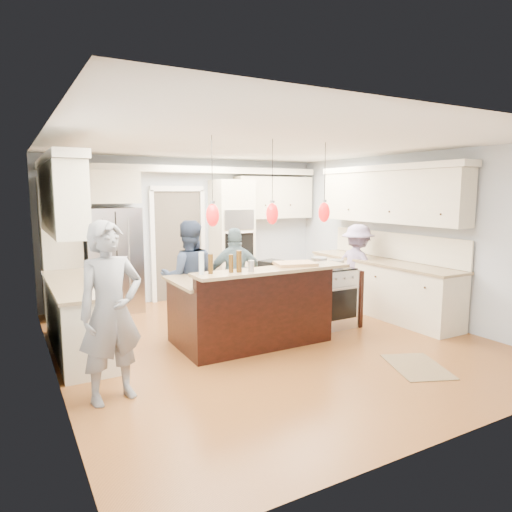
{
  "coord_description": "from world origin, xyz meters",
  "views": [
    {
      "loc": [
        -3.17,
        -5.34,
        2.07
      ],
      "look_at": [
        0.0,
        0.35,
        1.15
      ],
      "focal_mm": 32.0,
      "sensor_mm": 36.0,
      "label": 1
    }
  ],
  "objects": [
    {
      "name": "person_far_right",
      "position": [
        -0.07,
        0.85,
        0.76
      ],
      "size": [
        0.97,
        0.63,
        1.53
      ],
      "primitive_type": "imported",
      "rotation": [
        0.0,
        0.0,
        2.82
      ],
      "color": "slate",
      "rests_on": "ground"
    },
    {
      "name": "drink_can",
      "position": [
        -0.6,
        -0.62,
        1.19
      ],
      "size": [
        0.09,
        0.09,
        0.13
      ],
      "primitive_type": "cylinder",
      "rotation": [
        0.0,
        0.0,
        -0.34
      ],
      "color": "#B7B7BC",
      "rests_on": "kitchen_island"
    },
    {
      "name": "beer_bottle_c",
      "position": [
        -0.84,
        -0.55,
        1.23
      ],
      "size": [
        0.07,
        0.07,
        0.22
      ],
      "primitive_type": "cylinder",
      "rotation": [
        0.0,
        0.0,
        0.35
      ],
      "color": "#3F270B",
      "rests_on": "kitchen_island"
    },
    {
      "name": "oven_column",
      "position": [
        0.75,
        2.67,
        1.15
      ],
      "size": [
        0.72,
        0.69,
        2.3
      ],
      "color": "beige",
      "rests_on": "ground"
    },
    {
      "name": "cutting_board",
      "position": [
        0.13,
        -0.47,
        1.14
      ],
      "size": [
        0.58,
        0.48,
        0.04
      ],
      "primitive_type": "cube",
      "rotation": [
        0.0,
        0.0,
        -0.25
      ],
      "color": "tan",
      "rests_on": "kitchen_island"
    },
    {
      "name": "pendant_lights",
      "position": [
        -0.25,
        -0.51,
        1.8
      ],
      "size": [
        1.75,
        0.15,
        1.03
      ],
      "color": "black",
      "rests_on": "ground"
    },
    {
      "name": "pot_large",
      "position": [
        1.07,
        0.27,
        0.99
      ],
      "size": [
        0.25,
        0.25,
        0.15
      ],
      "primitive_type": "cylinder",
      "color": "#B7B7BC",
      "rests_on": "island_range"
    },
    {
      "name": "refrigerator",
      "position": [
        -1.55,
        2.64,
        0.9
      ],
      "size": [
        0.9,
        0.7,
        1.8
      ],
      "primitive_type": "cube",
      "color": "#B7B7BC",
      "rests_on": "ground"
    },
    {
      "name": "back_upper_cabinets",
      "position": [
        -0.75,
        2.76,
        1.67
      ],
      "size": [
        5.3,
        0.61,
        2.54
      ],
      "color": "beige",
      "rests_on": "ground"
    },
    {
      "name": "person_far_left",
      "position": [
        -0.85,
        0.85,
        0.83
      ],
      "size": [
        0.94,
        0.82,
        1.66
      ],
      "primitive_type": "imported",
      "rotation": [
        0.0,
        0.0,
        2.88
      ],
      "color": "#2A3853",
      "rests_on": "ground"
    },
    {
      "name": "beer_bottle_b",
      "position": [
        -0.75,
        -0.58,
        1.25
      ],
      "size": [
        0.08,
        0.08,
        0.26
      ],
      "primitive_type": "cylinder",
      "rotation": [
        0.0,
        0.0,
        -0.25
      ],
      "color": "#3F270B",
      "rests_on": "kitchen_island"
    },
    {
      "name": "ground_plane",
      "position": [
        0.0,
        0.0,
        0.0
      ],
      "size": [
        6.0,
        6.0,
        0.0
      ],
      "primitive_type": "plane",
      "color": "#955929",
      "rests_on": "ground"
    },
    {
      "name": "person_range_side",
      "position": [
        2.25,
        0.71,
        0.75
      ],
      "size": [
        0.74,
        1.06,
        1.51
      ],
      "primitive_type": "imported",
      "rotation": [
        0.0,
        0.0,
        1.76
      ],
      "color": "gray",
      "rests_on": "ground"
    },
    {
      "name": "pot_small",
      "position": [
        1.34,
        0.16,
        0.97
      ],
      "size": [
        0.21,
        0.21,
        0.11
      ],
      "primitive_type": "cylinder",
      "color": "#B7B7BC",
      "rests_on": "island_range"
    },
    {
      "name": "floor_rug",
      "position": [
        1.03,
        -1.74,
        0.01
      ],
      "size": [
        0.86,
        1.01,
        0.01
      ],
      "primitive_type": "cube",
      "rotation": [
        0.0,
        0.0,
        -0.39
      ],
      "color": "olive",
      "rests_on": "ground"
    },
    {
      "name": "person_bar_end",
      "position": [
        -2.3,
        -0.86,
        0.9
      ],
      "size": [
        0.73,
        0.56,
        1.8
      ],
      "primitive_type": "imported",
      "rotation": [
        0.0,
        0.0,
        0.22
      ],
      "color": "slate",
      "rests_on": "ground"
    },
    {
      "name": "right_counter_run",
      "position": [
        2.44,
        0.3,
        1.06
      ],
      "size": [
        0.64,
        3.1,
        2.51
      ],
      "color": "beige",
      "rests_on": "ground"
    },
    {
      "name": "left_cabinets",
      "position": [
        -2.44,
        0.8,
        1.06
      ],
      "size": [
        0.64,
        2.3,
        2.51
      ],
      "color": "beige",
      "rests_on": "ground"
    },
    {
      "name": "island_range",
      "position": [
        1.16,
        0.15,
        0.46
      ],
      "size": [
        0.82,
        0.71,
        0.92
      ],
      "color": "#B7B7BC",
      "rests_on": "ground"
    },
    {
      "name": "room_shell",
      "position": [
        0.0,
        0.0,
        1.82
      ],
      "size": [
        5.54,
        6.04,
        2.72
      ],
      "color": "#B2BCC6",
      "rests_on": "ground"
    },
    {
      "name": "beer_bottle_a",
      "position": [
        -1.08,
        -0.5,
        1.24
      ],
      "size": [
        0.06,
        0.06,
        0.23
      ],
      "primitive_type": "cylinder",
      "rotation": [
        0.0,
        0.0,
        0.09
      ],
      "color": "#3F270B",
      "rests_on": "kitchen_island"
    },
    {
      "name": "water_bottle",
      "position": [
        -1.2,
        -0.5,
        1.25
      ],
      "size": [
        0.07,
        0.07,
        0.26
      ],
      "primitive_type": "cylinder",
      "rotation": [
        0.0,
        0.0,
        -0.15
      ],
      "color": "silver",
      "rests_on": "kitchen_island"
    },
    {
      "name": "kitchen_island",
      "position": [
        -0.25,
        0.07,
        0.49
      ],
      "size": [
        2.1,
        1.46,
        1.12
      ],
      "color": "black",
      "rests_on": "ground"
    }
  ]
}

